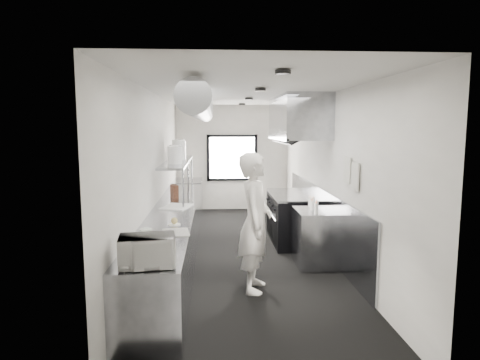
{
  "coord_description": "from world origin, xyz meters",
  "views": [
    {
      "loc": [
        -0.49,
        -7.19,
        2.24
      ],
      "look_at": [
        -0.05,
        -0.2,
        1.34
      ],
      "focal_mm": 31.24,
      "sensor_mm": 36.0,
      "label": 1
    }
  ],
  "objects": [
    {
      "name": "small_plate",
      "position": [
        -1.04,
        -1.58,
        0.91
      ],
      "size": [
        0.21,
        0.21,
        0.01
      ],
      "primitive_type": "cylinder",
      "rotation": [
        0.0,
        0.0,
        0.32
      ],
      "color": "white",
      "rests_on": "prep_counter"
    },
    {
      "name": "plate_stack_d",
      "position": [
        -1.23,
        1.56,
        1.77
      ],
      "size": [
        0.27,
        0.27,
        0.39
      ],
      "primitive_type": "cylinder",
      "rotation": [
        0.0,
        0.0,
        0.05
      ],
      "color": "white",
      "rests_on": "pass_shelf"
    },
    {
      "name": "hvac_duct",
      "position": [
        -0.7,
        0.4,
        2.55
      ],
      "size": [
        0.4,
        6.4,
        0.4
      ],
      "primitive_type": "cylinder",
      "rotation": [
        1.57,
        0.0,
        0.0
      ],
      "color": "gray",
      "rests_on": "ceiling"
    },
    {
      "name": "notice_sheet_b",
      "position": [
        1.47,
        -1.55,
        1.55
      ],
      "size": [
        0.02,
        0.28,
        0.38
      ],
      "primitive_type": "cube",
      "color": "beige",
      "rests_on": "wall_right"
    },
    {
      "name": "wall_cladding",
      "position": [
        1.48,
        0.3,
        0.55
      ],
      "size": [
        0.03,
        5.5,
        1.1
      ],
      "primitive_type": "cube",
      "color": "gray",
      "rests_on": "wall_right"
    },
    {
      "name": "prep_counter",
      "position": [
        -1.15,
        -0.5,
        0.45
      ],
      "size": [
        0.7,
        6.0,
        0.9
      ],
      "primitive_type": "cube",
      "color": "gray",
      "rests_on": "floor"
    },
    {
      "name": "squeeze_bottle_a",
      "position": [
        1.07,
        -0.99,
        0.99
      ],
      "size": [
        0.07,
        0.07,
        0.17
      ],
      "primitive_type": "cylinder",
      "rotation": [
        0.0,
        0.0,
        -0.18
      ],
      "color": "white",
      "rests_on": "bottle_station"
    },
    {
      "name": "far_work_table",
      "position": [
        -1.15,
        3.2,
        0.45
      ],
      "size": [
        0.7,
        1.2,
        0.9
      ],
      "primitive_type": "cube",
      "color": "gray",
      "rests_on": "floor"
    },
    {
      "name": "wall_front",
      "position": [
        0.0,
        -4.0,
        1.4
      ],
      "size": [
        3.0,
        0.02,
        2.8
      ],
      "primitive_type": "cube",
      "color": "silver",
      "rests_on": "floor"
    },
    {
      "name": "bottle_station",
      "position": [
        1.15,
        -0.7,
        0.45
      ],
      "size": [
        0.65,
        0.8,
        0.9
      ],
      "primitive_type": "cube",
      "color": "gray",
      "rests_on": "floor"
    },
    {
      "name": "wall_left",
      "position": [
        -1.5,
        0.0,
        1.4
      ],
      "size": [
        0.02,
        8.0,
        2.8
      ],
      "primitive_type": "cube",
      "color": "silver",
      "rests_on": "floor"
    },
    {
      "name": "squeeze_bottle_b",
      "position": [
        1.12,
        -0.82,
        0.98
      ],
      "size": [
        0.07,
        0.07,
        0.17
      ],
      "primitive_type": "cylinder",
      "rotation": [
        0.0,
        0.0,
        0.4
      ],
      "color": "white",
      "rests_on": "bottle_station"
    },
    {
      "name": "deli_tub_b",
      "position": [
        -1.32,
        -2.21,
        0.95
      ],
      "size": [
        0.19,
        0.19,
        0.11
      ],
      "primitive_type": "cylinder",
      "rotation": [
        0.0,
        0.0,
        -0.33
      ],
      "color": "silver",
      "rests_on": "prep_counter"
    },
    {
      "name": "newspaper",
      "position": [
        -0.98,
        -2.0,
        0.91
      ],
      "size": [
        0.39,
        0.46,
        0.01
      ],
      "primitive_type": "cube",
      "rotation": [
        0.0,
        0.0,
        0.14
      ],
      "color": "silver",
      "rests_on": "prep_counter"
    },
    {
      "name": "range",
      "position": [
        1.04,
        0.7,
        0.47
      ],
      "size": [
        0.88,
        1.6,
        0.94
      ],
      "color": "black",
      "rests_on": "floor"
    },
    {
      "name": "plate_stack_b",
      "position": [
        -1.21,
        0.75,
        1.73
      ],
      "size": [
        0.28,
        0.28,
        0.32
      ],
      "primitive_type": "cylinder",
      "rotation": [
        0.0,
        0.0,
        -0.13
      ],
      "color": "white",
      "rests_on": "pass_shelf"
    },
    {
      "name": "wall_right",
      "position": [
        1.5,
        0.0,
        1.4
      ],
      "size": [
        0.02,
        8.0,
        2.8
      ],
      "primitive_type": "cube",
      "color": "silver",
      "rests_on": "floor"
    },
    {
      "name": "exhaust_hood",
      "position": [
        1.1,
        0.7,
        2.39
      ],
      "size": [
        0.81,
        2.2,
        0.88
      ],
      "color": "gray",
      "rests_on": "ceiling"
    },
    {
      "name": "plate_stack_c",
      "position": [
        -1.18,
        1.23,
        1.76
      ],
      "size": [
        0.27,
        0.27,
        0.37
      ],
      "primitive_type": "cylinder",
      "rotation": [
        0.0,
        0.0,
        -0.03
      ],
      "color": "white",
      "rests_on": "pass_shelf"
    },
    {
      "name": "line_cook",
      "position": [
        0.06,
        -1.68,
        0.95
      ],
      "size": [
        0.57,
        0.76,
        1.89
      ],
      "primitive_type": "imported",
      "rotation": [
        0.0,
        0.0,
        1.4
      ],
      "color": "white",
      "rests_on": "floor"
    },
    {
      "name": "ceiling",
      "position": [
        0.0,
        0.0,
        2.8
      ],
      "size": [
        3.0,
        8.0,
        0.01
      ],
      "primitive_type": "cube",
      "color": "beige",
      "rests_on": "wall_back"
    },
    {
      "name": "microwave",
      "position": [
        -1.14,
        -3.25,
        1.05
      ],
      "size": [
        0.54,
        0.44,
        0.3
      ],
      "primitive_type": "imported",
      "rotation": [
        0.0,
        0.0,
        0.13
      ],
      "color": "white",
      "rests_on": "prep_counter"
    },
    {
      "name": "squeeze_bottle_c",
      "position": [
        1.08,
        -0.69,
        0.98
      ],
      "size": [
        0.07,
        0.07,
        0.16
      ],
      "primitive_type": "cylinder",
      "rotation": [
        0.0,
        0.0,
        -0.29
      ],
      "color": "white",
      "rests_on": "bottle_station"
    },
    {
      "name": "floor",
      "position": [
        0.0,
        0.0,
        0.0
      ],
      "size": [
        3.0,
        8.0,
        0.01
      ],
      "primitive_type": "cube",
      "color": "black",
      "rests_on": "ground"
    },
    {
      "name": "pastry",
      "position": [
        -1.04,
        -1.58,
        0.96
      ],
      "size": [
        0.09,
        0.09,
        0.09
      ],
      "primitive_type": "sphere",
      "color": "#CFB96D",
      "rests_on": "small_plate"
    },
    {
      "name": "cutting_board",
      "position": [
        -1.12,
        -0.3,
        0.91
      ],
      "size": [
        0.55,
        0.65,
        0.02
      ],
      "primitive_type": "cube",
      "rotation": [
        0.0,
        0.0,
        -0.29
      ],
      "color": "white",
      "rests_on": "prep_counter"
    },
    {
      "name": "squeeze_bottle_d",
      "position": [
        1.12,
        -0.6,
        1.0
      ],
      "size": [
        0.07,
        0.07,
        0.19
      ],
      "primitive_type": "cylinder",
      "rotation": [
        0.0,
        0.0,
        -0.11
      ],
      "color": "white",
      "rests_on": "bottle_station"
    },
    {
      "name": "deli_tub_a",
      "position": [
        -1.27,
        -2.57,
        0.95
      ],
      "size": [
        0.19,
        0.19,
        0.1
      ],
      "primitive_type": "cylinder",
      "rotation": [
        0.0,
        0.0,
        -0.34
      ],
      "color": "silver",
      "rests_on": "prep_counter"
    },
    {
      "name": "squeeze_bottle_e",
      "position": [
        1.11,
        -0.4,
        0.98
      ],
      "size": [
        0.06,
        0.06,
        0.17
      ],
      "primitive_type": "cylinder",
      "rotation": [
        0.0,
        0.0,
        -0.18
      ],
      "color": "white",
      "rests_on": "bottle_station"
    },
    {
      "name": "wall_back",
      "position": [
        0.0,
        4.0,
        1.4
      ],
      "size": [
        3.0,
        0.02,
        2.8
      ],
      "primitive_type": "cube",
      "color": "silver",
      "rests_on": "floor"
    },
    {
      "name": "knife_block",
      "position": [
        -1.24,
        0.62,
        1.02
      ],
      "size": [
        0.18,
        0.25,
        0.25
      ],
      "primitive_type": "cube",
      "rotation": [
        0.0,
        0.0,
        0.38
      ],
      "color": "brown",
      "rests_on": "prep_counter"
    },
    {
      "name": "pass_shelf",
      "position": [
        -1.19,
        1.0,
        1.54
      ],
      "size": [
        0.45,
        3.0,
        0.68
      ],
      "color": "gray",
      "rests_on": "prep_counter"
    },
    {
      "name": "plate_stack_a",
      "position": [
        -1.19,
        0.33,
        1.73
      ],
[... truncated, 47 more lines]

